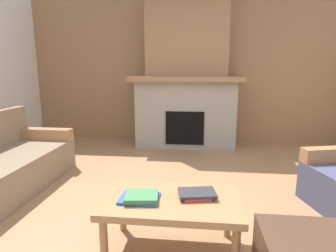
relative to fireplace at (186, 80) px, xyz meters
The scene contains 6 objects.
ground 2.87m from the fireplace, 90.00° to the right, with size 9.00×9.00×0.00m, color #9E754C.
wall_back_wood_panel 0.42m from the fireplace, 90.00° to the left, with size 6.00×0.12×2.70m, color #997047.
fireplace is the anchor object (origin of this frame).
coffee_table 3.18m from the fireplace, 89.27° to the right, with size 1.00×0.60×0.43m.
book_stack_near_edge 3.22m from the fireplace, 93.31° to the right, with size 0.29×0.23×0.05m.
book_stack_center 3.13m from the fireplace, 85.87° to the right, with size 0.30×0.24×0.04m.
Camera 1 is at (0.22, -2.34, 1.36)m, focal length 29.87 mm.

